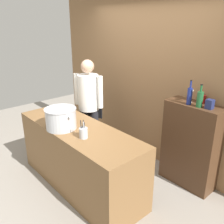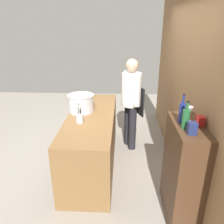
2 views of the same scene
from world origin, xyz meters
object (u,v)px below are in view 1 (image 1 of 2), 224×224
stockpot_large (61,118)px  chef (89,102)px  utensil_crock (83,133)px  spice_tin_red (201,99)px  wine_bottle_cobalt (190,96)px  spice_tin_navy (210,104)px  wine_glass_wide (191,93)px  wine_bottle_green (200,99)px

stockpot_large → chef: bearing=121.5°
stockpot_large → utensil_crock: (0.43, 0.05, -0.07)m
utensil_crock → spice_tin_red: (0.70, 1.40, 0.30)m
wine_bottle_cobalt → spice_tin_red: 0.20m
stockpot_large → spice_tin_red: bearing=52.2°
stockpot_large → spice_tin_red: (1.13, 1.46, 0.23)m
spice_tin_navy → stockpot_large: bearing=-134.9°
chef → wine_bottle_cobalt: bearing=174.6°
spice_tin_navy → spice_tin_red: 0.23m
chef → spice_tin_navy: size_ratio=14.01×
chef → spice_tin_red: bearing=179.4°
utensil_crock → wine_bottle_cobalt: wine_bottle_cobalt is taller
wine_bottle_cobalt → spice_tin_red: bearing=67.0°
spice_tin_red → spice_tin_navy: bearing=-35.7°
wine_bottle_cobalt → wine_glass_wide: wine_bottle_cobalt is taller
utensil_crock → spice_tin_navy: spice_tin_navy is taller
wine_bottle_green → spice_tin_red: wine_bottle_green is taller
spice_tin_navy → wine_bottle_green: bearing=-164.0°
wine_glass_wide → spice_tin_red: bearing=37.0°
wine_bottle_green → spice_tin_red: (-0.07, 0.17, -0.05)m
stockpot_large → wine_bottle_cobalt: wine_bottle_cobalt is taller
wine_bottle_cobalt → spice_tin_navy: 0.27m
chef → spice_tin_red: 1.77m
wine_bottle_cobalt → stockpot_large: bearing=-129.4°
spice_tin_navy → wine_glass_wide: bearing=171.0°
chef → utensil_crock: size_ratio=7.26×
wine_bottle_green → wine_bottle_cobalt: bearing=-178.0°
utensil_crock → wine_bottle_cobalt: 1.43m
utensil_crock → wine_bottle_cobalt: (0.63, 1.23, 0.36)m
utensil_crock → spice_tin_navy: size_ratio=1.93×
spice_tin_red → wine_bottle_green: bearing=-67.7°
wine_bottle_green → utensil_crock: bearing=-121.9°
chef → wine_bottle_green: (1.69, 0.48, 0.36)m
chef → wine_glass_wide: size_ratio=9.95×
utensil_crock → wine_bottle_green: 1.50m
stockpot_large → spice_tin_navy: (1.32, 1.32, 0.24)m
wine_bottle_green → spice_tin_red: bearing=112.3°
stockpot_large → utensil_crock: stockpot_large is taller
wine_bottle_cobalt → spice_tin_navy: (0.26, 0.04, -0.06)m
wine_bottle_green → spice_tin_red: 0.19m
chef → stockpot_large: size_ratio=3.55×
stockpot_large → utensil_crock: size_ratio=2.04×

